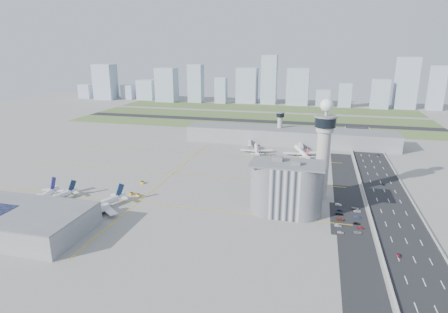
% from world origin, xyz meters
% --- Properties ---
extents(ground, '(1000.00, 1000.00, 0.00)m').
position_xyz_m(ground, '(0.00, 0.00, 0.00)').
color(ground, gray).
extents(grass_strip_0, '(480.00, 50.00, 0.08)m').
position_xyz_m(grass_strip_0, '(-20.00, 225.00, 0.04)').
color(grass_strip_0, '#496A32').
rests_on(grass_strip_0, ground).
extents(grass_strip_1, '(480.00, 60.00, 0.08)m').
position_xyz_m(grass_strip_1, '(-20.00, 300.00, 0.04)').
color(grass_strip_1, '#516831').
rests_on(grass_strip_1, ground).
extents(grass_strip_2, '(480.00, 70.00, 0.08)m').
position_xyz_m(grass_strip_2, '(-20.00, 380.00, 0.04)').
color(grass_strip_2, '#455C2B').
rests_on(grass_strip_2, ground).
extents(runway, '(480.00, 22.00, 0.10)m').
position_xyz_m(runway, '(-20.00, 262.00, 0.06)').
color(runway, black).
rests_on(runway, ground).
extents(highway, '(28.00, 500.00, 0.10)m').
position_xyz_m(highway, '(115.00, 0.00, 0.05)').
color(highway, black).
rests_on(highway, ground).
extents(barrier_left, '(0.60, 500.00, 1.20)m').
position_xyz_m(barrier_left, '(101.00, 0.00, 0.60)').
color(barrier_left, '#9E9E99').
rests_on(barrier_left, ground).
extents(barrier_right, '(0.60, 500.00, 1.20)m').
position_xyz_m(barrier_right, '(129.00, 0.00, 0.60)').
color(barrier_right, '#9E9E99').
rests_on(barrier_right, ground).
extents(landside_road, '(18.00, 260.00, 0.08)m').
position_xyz_m(landside_road, '(90.00, -10.00, 0.04)').
color(landside_road, black).
rests_on(landside_road, ground).
extents(parking_lot, '(20.00, 44.00, 0.10)m').
position_xyz_m(parking_lot, '(88.00, -22.00, 0.05)').
color(parking_lot, black).
rests_on(parking_lot, ground).
extents(taxiway_line_h_0, '(260.00, 0.60, 0.01)m').
position_xyz_m(taxiway_line_h_0, '(-40.00, -30.00, 0.01)').
color(taxiway_line_h_0, yellow).
rests_on(taxiway_line_h_0, ground).
extents(taxiway_line_h_1, '(260.00, 0.60, 0.01)m').
position_xyz_m(taxiway_line_h_1, '(-40.00, 30.00, 0.01)').
color(taxiway_line_h_1, yellow).
rests_on(taxiway_line_h_1, ground).
extents(taxiway_line_h_2, '(260.00, 0.60, 0.01)m').
position_xyz_m(taxiway_line_h_2, '(-40.00, 90.00, 0.01)').
color(taxiway_line_h_2, yellow).
rests_on(taxiway_line_h_2, ground).
extents(taxiway_line_v, '(0.60, 260.00, 0.01)m').
position_xyz_m(taxiway_line_v, '(-40.00, 30.00, 0.01)').
color(taxiway_line_v, yellow).
rests_on(taxiway_line_v, ground).
extents(control_tower, '(14.00, 14.00, 64.50)m').
position_xyz_m(control_tower, '(72.00, 8.00, 35.04)').
color(control_tower, '#ADAAA5').
rests_on(control_tower, ground).
extents(secondary_tower, '(8.60, 8.60, 31.90)m').
position_xyz_m(secondary_tower, '(30.00, 150.00, 18.80)').
color(secondary_tower, '#ADAAA5').
rests_on(secondary_tower, ground).
extents(admin_building, '(42.00, 24.00, 33.50)m').
position_xyz_m(admin_building, '(51.99, -22.00, 15.30)').
color(admin_building, '#B2B2B7').
rests_on(admin_building, ground).
extents(terminal_pier, '(210.00, 32.00, 15.80)m').
position_xyz_m(terminal_pier, '(40.00, 148.00, 7.90)').
color(terminal_pier, gray).
rests_on(terminal_pier, ground).
extents(near_terminal, '(84.00, 42.00, 13.00)m').
position_xyz_m(near_terminal, '(-88.07, -82.02, 6.43)').
color(near_terminal, gray).
rests_on(near_terminal, ground).
extents(airplane_near_a, '(43.65, 49.43, 12.54)m').
position_xyz_m(airplane_near_a, '(-96.73, -52.08, 6.27)').
color(airplane_near_a, white).
rests_on(airplane_near_a, ground).
extents(airplane_near_b, '(43.89, 47.23, 10.70)m').
position_xyz_m(airplane_near_b, '(-92.68, -45.78, 5.35)').
color(airplane_near_b, white).
rests_on(airplane_near_b, ground).
extents(airplane_near_c, '(48.52, 52.17, 11.81)m').
position_xyz_m(airplane_near_c, '(-57.84, -48.52, 5.90)').
color(airplane_near_c, white).
rests_on(airplane_near_c, ground).
extents(airplane_far_a, '(37.58, 41.83, 10.18)m').
position_xyz_m(airplane_far_a, '(13.54, 106.45, 5.09)').
color(airplane_far_a, white).
rests_on(airplane_far_a, ground).
extents(airplane_far_b, '(45.18, 49.05, 11.30)m').
position_xyz_m(airplane_far_b, '(54.94, 106.55, 5.65)').
color(airplane_far_b, white).
rests_on(airplane_far_b, ground).
extents(jet_bridge_near_0, '(5.39, 14.31, 5.70)m').
position_xyz_m(jet_bridge_near_0, '(-113.00, -61.00, 2.85)').
color(jet_bridge_near_0, silver).
rests_on(jet_bridge_near_0, ground).
extents(jet_bridge_near_1, '(5.39, 14.31, 5.70)m').
position_xyz_m(jet_bridge_near_1, '(-83.00, -61.00, 2.85)').
color(jet_bridge_near_1, silver).
rests_on(jet_bridge_near_1, ground).
extents(jet_bridge_near_2, '(5.39, 14.31, 5.70)m').
position_xyz_m(jet_bridge_near_2, '(-53.00, -61.00, 2.85)').
color(jet_bridge_near_2, silver).
rests_on(jet_bridge_near_2, ground).
extents(jet_bridge_far_0, '(5.39, 14.31, 5.70)m').
position_xyz_m(jet_bridge_far_0, '(2.00, 132.00, 2.85)').
color(jet_bridge_far_0, silver).
rests_on(jet_bridge_far_0, ground).
extents(jet_bridge_far_1, '(5.39, 14.31, 5.70)m').
position_xyz_m(jet_bridge_far_1, '(52.00, 132.00, 2.85)').
color(jet_bridge_far_1, silver).
rests_on(jet_bridge_far_1, ground).
extents(tug_0, '(3.68, 2.99, 1.86)m').
position_xyz_m(tug_0, '(-91.20, -42.62, 0.93)').
color(tug_0, yellow).
rests_on(tug_0, ground).
extents(tug_1, '(2.91, 3.41, 1.67)m').
position_xyz_m(tug_1, '(-50.08, -19.04, 0.84)').
color(tug_1, '#E3A40B').
rests_on(tug_1, ground).
extents(tug_2, '(3.36, 2.69, 1.72)m').
position_xyz_m(tug_2, '(-44.35, -20.31, 0.86)').
color(tug_2, '#FCA71B').
rests_on(tug_2, ground).
extents(tug_3, '(2.70, 3.51, 1.85)m').
position_xyz_m(tug_3, '(-52.82, 2.43, 0.93)').
color(tug_3, yellow).
rests_on(tug_3, ground).
extents(tug_4, '(3.43, 3.16, 1.65)m').
position_xyz_m(tug_4, '(26.04, 96.50, 0.82)').
color(tug_4, yellow).
rests_on(tug_4, ground).
extents(tug_5, '(3.83, 4.31, 2.08)m').
position_xyz_m(tug_5, '(39.14, 87.79, 1.04)').
color(tug_5, gold).
rests_on(tug_5, ground).
extents(car_lot_0, '(3.56, 1.53, 1.20)m').
position_xyz_m(car_lot_0, '(82.95, -41.43, 0.60)').
color(car_lot_0, silver).
rests_on(car_lot_0, ground).
extents(car_lot_1, '(3.92, 1.68, 1.25)m').
position_xyz_m(car_lot_1, '(82.08, -33.65, 0.63)').
color(car_lot_1, gray).
rests_on(car_lot_1, ground).
extents(car_lot_2, '(4.54, 2.41, 1.22)m').
position_xyz_m(car_lot_2, '(83.66, -25.24, 0.61)').
color(car_lot_2, maroon).
rests_on(car_lot_2, ground).
extents(car_lot_3, '(4.72, 2.52, 1.30)m').
position_xyz_m(car_lot_3, '(83.24, -18.04, 0.65)').
color(car_lot_3, black).
rests_on(car_lot_3, ground).
extents(car_lot_4, '(3.21, 1.33, 1.09)m').
position_xyz_m(car_lot_4, '(83.63, -12.32, 0.54)').
color(car_lot_4, navy).
rests_on(car_lot_4, ground).
extents(car_lot_5, '(4.07, 1.75, 1.30)m').
position_xyz_m(car_lot_5, '(83.20, -3.78, 0.65)').
color(car_lot_5, white).
rests_on(car_lot_5, ground).
extents(car_lot_6, '(4.24, 2.19, 1.14)m').
position_xyz_m(car_lot_6, '(91.94, -39.30, 0.57)').
color(car_lot_6, '#9699A6').
rests_on(car_lot_6, ground).
extents(car_lot_7, '(3.98, 2.08, 1.10)m').
position_xyz_m(car_lot_7, '(93.71, -33.15, 0.55)').
color(car_lot_7, maroon).
rests_on(car_lot_7, ground).
extents(car_lot_8, '(3.59, 1.53, 1.21)m').
position_xyz_m(car_lot_8, '(92.06, -28.31, 0.60)').
color(car_lot_8, black).
rests_on(car_lot_8, ground).
extents(car_lot_9, '(3.76, 1.70, 1.20)m').
position_xyz_m(car_lot_9, '(93.29, -19.87, 0.60)').
color(car_lot_9, navy).
rests_on(car_lot_9, ground).
extents(car_lot_10, '(4.73, 2.63, 1.25)m').
position_xyz_m(car_lot_10, '(94.18, -11.14, 0.63)').
color(car_lot_10, silver).
rests_on(car_lot_10, ground).
extents(car_lot_11, '(4.37, 1.87, 1.25)m').
position_xyz_m(car_lot_11, '(93.10, -6.90, 0.63)').
color(car_lot_11, '#9B9FA3').
rests_on(car_lot_11, ground).
extents(car_hw_0, '(1.46, 3.40, 1.15)m').
position_xyz_m(car_hw_0, '(108.51, -58.59, 0.57)').
color(car_hw_0, maroon).
rests_on(car_hw_0, ground).
extents(car_hw_1, '(1.41, 3.56, 1.15)m').
position_xyz_m(car_hw_1, '(115.88, 42.07, 0.58)').
color(car_hw_1, black).
rests_on(car_hw_1, ground).
extents(car_hw_2, '(2.24, 4.35, 1.17)m').
position_xyz_m(car_hw_2, '(122.55, 122.18, 0.59)').
color(car_hw_2, navy).
rests_on(car_hw_2, ground).
extents(car_hw_4, '(1.82, 3.62, 1.18)m').
position_xyz_m(car_hw_4, '(107.26, 180.47, 0.59)').
color(car_hw_4, gray).
rests_on(car_hw_4, ground).
extents(skyline_bldg_0, '(24.05, 19.24, 26.50)m').
position_xyz_m(skyline_bldg_0, '(-377.77, 421.70, 13.25)').
color(skyline_bldg_0, '#9EADC1').
rests_on(skyline_bldg_0, ground).
extents(skyline_bldg_1, '(37.63, 30.10, 65.60)m').
position_xyz_m(skyline_bldg_1, '(-331.22, 417.61, 32.80)').
color(skyline_bldg_1, '#9EADC1').
rests_on(skyline_bldg_1, ground).
extents(skyline_bldg_2, '(22.81, 18.25, 26.79)m').
position_xyz_m(skyline_bldg_2, '(-291.25, 430.16, 13.39)').
color(skyline_bldg_2, '#9EADC1').
rests_on(skyline_bldg_2, ground).
extents(skyline_bldg_3, '(32.30, 25.84, 36.93)m').
position_xyz_m(skyline_bldg_3, '(-252.58, 431.35, 18.47)').
color(skyline_bldg_3, '#9EADC1').
rests_on(skyline_bldg_3, ground).
extents(skyline_bldg_4, '(35.81, 28.65, 60.36)m').
position_xyz_m(skyline_bldg_4, '(-204.47, 415.19, 30.18)').
color(skyline_bldg_4, '#9EADC1').
rests_on(skyline_bldg_4, ground).
extents(skyline_bldg_5, '(25.49, 20.39, 66.89)m').
position_xyz_m(skyline_bldg_5, '(-150.11, 419.66, 33.44)').
color(skyline_bldg_5, '#9EADC1').
rests_on(skyline_bldg_5, ground).
extents(skyline_bldg_6, '(20.04, 16.03, 45.20)m').
position_xyz_m(skyline_bldg_6, '(-102.68, 417.90, 22.60)').
color(skyline_bldg_6, '#9EADC1').
rests_on(skyline_bldg_6, ground).
extents(skyline_bldg_7, '(35.76, 28.61, 61.22)m').
position_xyz_m(skyline_bldg_7, '(-59.44, 436.89, 30.61)').
color(skyline_bldg_7, '#9EADC1').
rests_on(skyline_bldg_7, ground).
extents(skyline_bldg_8, '(26.33, 21.06, 83.39)m').
position_xyz_m(skyline_bldg_8, '(-19.42, 431.56, 41.69)').
color(skyline_bldg_8, '#9EADC1').
rests_on(skyline_bldg_8, ground).
extents(skyline_bldg_9, '(36.96, 29.57, 62.11)m').
position_xyz_m(skyline_bldg_9, '(30.27, 432.32, 31.06)').
color(skyline_bldg_9, '#9EADC1').
rests_on(skyline_bldg_9, ground).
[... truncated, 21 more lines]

